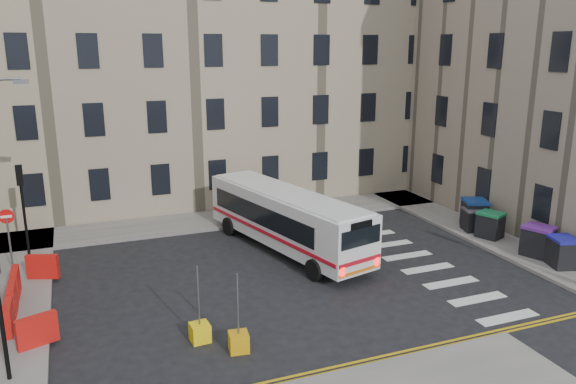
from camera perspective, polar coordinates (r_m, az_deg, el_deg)
ground at (r=24.04m, az=4.42°, el=-8.06°), size 120.00×120.00×0.00m
pavement_north at (r=30.21m, az=-13.19°, el=-3.44°), size 36.00×3.20×0.15m
pavement_east at (r=31.75m, az=16.04°, el=-2.73°), size 2.40×26.00×0.15m
terrace_north at (r=35.53m, az=-17.34°, el=13.02°), size 38.30×10.80×17.20m
traffic_light_nw at (r=27.28m, az=-25.41°, el=-0.34°), size 0.28×0.22×4.10m
no_entry_north at (r=25.61m, az=-26.59°, el=-3.25°), size 0.60×0.08×3.00m
roadworks_barriers at (r=22.28m, az=-25.27°, el=-9.62°), size 1.66×6.26×1.00m
bus at (r=25.91m, az=-0.19°, el=-2.58°), size 4.70×10.31×2.74m
wheelie_bin_a at (r=26.57m, az=26.13°, el=-5.49°), size 1.31×1.42×1.29m
wheelie_bin_b at (r=27.42m, az=24.03°, el=-4.55°), size 1.46×1.55×1.37m
wheelie_bin_c at (r=29.13m, az=19.85°, el=-3.15°), size 1.35×1.44×1.26m
wheelie_bin_d at (r=29.94m, az=18.21°, el=-2.66°), size 1.13×1.23×1.13m
wheelie_bin_e at (r=30.45m, az=18.40°, el=-2.07°), size 1.55×1.65×1.46m
bollard_yellow at (r=18.90m, az=-8.94°, el=-13.91°), size 0.64×0.64×0.60m
bollard_chevron at (r=18.22m, az=-5.03°, el=-14.93°), size 0.67×0.67×0.60m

